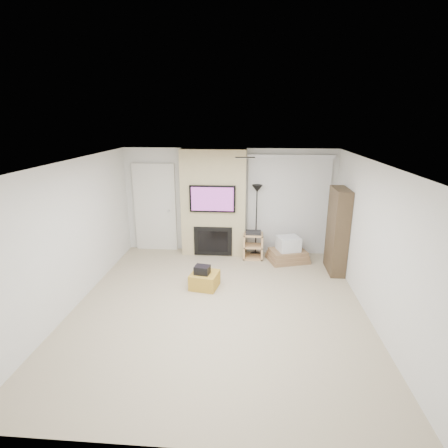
# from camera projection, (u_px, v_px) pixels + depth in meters

# --- Properties ---
(floor) EXTENTS (5.00, 5.50, 0.00)m
(floor) POSITION_uv_depth(u_px,v_px,m) (219.00, 307.00, 6.10)
(floor) COLOR tan
(floor) RESTS_ON ground
(ceiling) EXTENTS (5.00, 5.50, 0.00)m
(ceiling) POSITION_uv_depth(u_px,v_px,m) (218.00, 163.00, 5.37)
(ceiling) COLOR white
(ceiling) RESTS_ON wall_back
(wall_back) EXTENTS (5.00, 0.00, 2.50)m
(wall_back) POSITION_uv_depth(u_px,v_px,m) (229.00, 201.00, 8.36)
(wall_back) COLOR silver
(wall_back) RESTS_ON ground
(wall_front) EXTENTS (5.00, 0.00, 2.50)m
(wall_front) POSITION_uv_depth(u_px,v_px,m) (190.00, 342.00, 3.11)
(wall_front) COLOR silver
(wall_front) RESTS_ON ground
(wall_left) EXTENTS (0.00, 5.50, 2.50)m
(wall_left) POSITION_uv_depth(u_px,v_px,m) (72.00, 236.00, 5.92)
(wall_left) COLOR silver
(wall_left) RESTS_ON ground
(wall_right) EXTENTS (0.00, 5.50, 2.50)m
(wall_right) POSITION_uv_depth(u_px,v_px,m) (375.00, 243.00, 5.55)
(wall_right) COLOR silver
(wall_right) RESTS_ON ground
(hvac_vent) EXTENTS (0.35, 0.18, 0.01)m
(hvac_vent) POSITION_uv_depth(u_px,v_px,m) (245.00, 158.00, 6.10)
(hvac_vent) COLOR silver
(hvac_vent) RESTS_ON ceiling
(ottoman) EXTENTS (0.58, 0.58, 0.30)m
(ottoman) POSITION_uv_depth(u_px,v_px,m) (205.00, 280.00, 6.77)
(ottoman) COLOR #B1872B
(ottoman) RESTS_ON floor
(black_bag) EXTENTS (0.32, 0.27, 0.16)m
(black_bag) POSITION_uv_depth(u_px,v_px,m) (202.00, 270.00, 6.67)
(black_bag) COLOR black
(black_bag) RESTS_ON ottoman
(fireplace_wall) EXTENTS (1.50, 0.47, 2.50)m
(fireplace_wall) POSITION_uv_depth(u_px,v_px,m) (214.00, 204.00, 8.18)
(fireplace_wall) COLOR tan
(fireplace_wall) RESTS_ON floor
(entry_door) EXTENTS (1.02, 0.11, 2.14)m
(entry_door) POSITION_uv_depth(u_px,v_px,m) (155.00, 208.00, 8.51)
(entry_door) COLOR silver
(entry_door) RESTS_ON floor
(vertical_blinds) EXTENTS (1.98, 0.10, 2.37)m
(vertical_blinds) POSITION_uv_depth(u_px,v_px,m) (288.00, 202.00, 8.20)
(vertical_blinds) COLOR silver
(vertical_blinds) RESTS_ON floor
(floor_lamp) EXTENTS (0.25, 0.25, 1.70)m
(floor_lamp) POSITION_uv_depth(u_px,v_px,m) (257.00, 200.00, 8.04)
(floor_lamp) COLOR black
(floor_lamp) RESTS_ON floor
(av_stand) EXTENTS (0.45, 0.38, 0.66)m
(av_stand) POSITION_uv_depth(u_px,v_px,m) (253.00, 244.00, 8.13)
(av_stand) COLOR tan
(av_stand) RESTS_ON floor
(box_stack) EXTENTS (1.01, 0.87, 0.58)m
(box_stack) POSITION_uv_depth(u_px,v_px,m) (288.00, 252.00, 8.00)
(box_stack) COLOR #8B6A48
(box_stack) RESTS_ON floor
(bookshelf) EXTENTS (0.30, 0.80, 1.80)m
(bookshelf) POSITION_uv_depth(u_px,v_px,m) (337.00, 231.00, 7.28)
(bookshelf) COLOR #3A2D1D
(bookshelf) RESTS_ON floor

